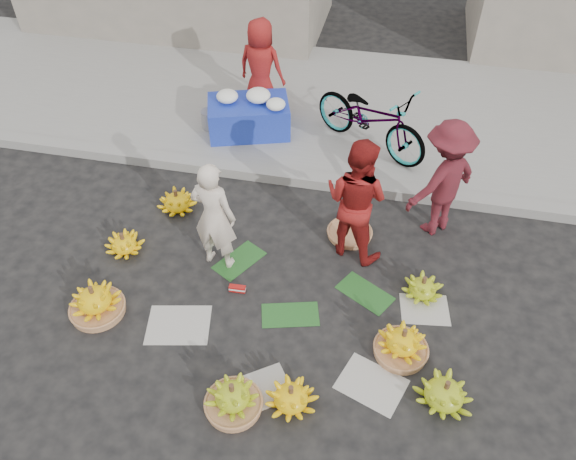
% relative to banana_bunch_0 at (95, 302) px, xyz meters
% --- Properties ---
extents(ground, '(80.00, 80.00, 0.00)m').
position_rel_banana_bunch_0_xyz_m(ground, '(2.26, 0.61, -0.18)').
color(ground, black).
rests_on(ground, ground).
extents(curb, '(40.00, 0.25, 0.15)m').
position_rel_banana_bunch_0_xyz_m(curb, '(2.26, 2.81, -0.11)').
color(curb, gray).
rests_on(curb, ground).
extents(sidewalk, '(40.00, 4.00, 0.12)m').
position_rel_banana_bunch_0_xyz_m(sidewalk, '(2.26, 4.91, -0.12)').
color(sidewalk, gray).
rests_on(sidewalk, ground).
extents(newspaper_scatter, '(3.20, 1.80, 0.00)m').
position_rel_banana_bunch_0_xyz_m(newspaper_scatter, '(2.26, -0.19, -0.18)').
color(newspaper_scatter, beige).
rests_on(newspaper_scatter, ground).
extents(banana_leaves, '(2.00, 1.00, 0.00)m').
position_rel_banana_bunch_0_xyz_m(banana_leaves, '(2.16, 0.81, -0.18)').
color(banana_leaves, '#1A501C').
rests_on(banana_leaves, ground).
extents(banana_bunch_0, '(0.63, 0.63, 0.43)m').
position_rel_banana_bunch_0_xyz_m(banana_bunch_0, '(0.00, 0.00, 0.00)').
color(banana_bunch_0, '#A56C45').
rests_on(banana_bunch_0, ground).
extents(banana_bunch_1, '(0.60, 0.60, 0.40)m').
position_rel_banana_bunch_0_xyz_m(banana_bunch_1, '(1.85, -0.83, -0.02)').
color(banana_bunch_1, '#A56C45').
rests_on(banana_bunch_1, ground).
extents(banana_bunch_2, '(0.54, 0.54, 0.31)m').
position_rel_banana_bunch_0_xyz_m(banana_bunch_2, '(2.40, -0.68, -0.05)').
color(banana_bunch_2, yellow).
rests_on(banana_bunch_2, ground).
extents(banana_bunch_3, '(0.72, 0.72, 0.34)m').
position_rel_banana_bunch_0_xyz_m(banana_bunch_3, '(3.87, -0.33, -0.03)').
color(banana_bunch_3, '#88A918').
rests_on(banana_bunch_3, ground).
extents(banana_bunch_4, '(0.57, 0.57, 0.40)m').
position_rel_banana_bunch_0_xyz_m(banana_bunch_4, '(3.42, 0.16, -0.01)').
color(banana_bunch_4, '#A56C45').
rests_on(banana_bunch_4, ground).
extents(banana_bunch_5, '(0.51, 0.51, 0.29)m').
position_rel_banana_bunch_0_xyz_m(banana_bunch_5, '(3.61, 1.04, -0.06)').
color(banana_bunch_5, '#88A918').
rests_on(banana_bunch_5, ground).
extents(banana_bunch_6, '(0.45, 0.45, 0.29)m').
position_rel_banana_bunch_0_xyz_m(banana_bunch_6, '(-0.11, 0.99, -0.06)').
color(banana_bunch_6, yellow).
rests_on(banana_bunch_6, ground).
extents(banana_bunch_7, '(0.59, 0.59, 0.32)m').
position_rel_banana_bunch_0_xyz_m(banana_bunch_7, '(0.27, 1.89, -0.04)').
color(banana_bunch_7, yellow).
rests_on(banana_bunch_7, ground).
extents(basket_spare, '(0.72, 0.72, 0.07)m').
position_rel_banana_bunch_0_xyz_m(basket_spare, '(2.65, 1.86, -0.15)').
color(basket_spare, '#A56C45').
rests_on(basket_spare, ground).
extents(incense_stack, '(0.20, 0.07, 0.08)m').
position_rel_banana_bunch_0_xyz_m(incense_stack, '(1.48, 0.63, -0.14)').
color(incense_stack, red).
rests_on(incense_stack, ground).
extents(vendor_cream, '(0.59, 0.43, 1.49)m').
position_rel_banana_bunch_0_xyz_m(vendor_cream, '(1.12, 1.06, 0.57)').
color(vendor_cream, silver).
rests_on(vendor_cream, ground).
extents(vendor_red, '(0.98, 0.88, 1.65)m').
position_rel_banana_bunch_0_xyz_m(vendor_red, '(2.70, 1.62, 0.64)').
color(vendor_red, '#A21D18').
rests_on(vendor_red, ground).
extents(man_striped, '(1.16, 1.16, 1.61)m').
position_rel_banana_bunch_0_xyz_m(man_striped, '(3.71, 2.24, 0.63)').
color(man_striped, maroon).
rests_on(man_striped, ground).
extents(flower_table, '(1.41, 1.11, 0.72)m').
position_rel_banana_bunch_0_xyz_m(flower_table, '(0.80, 3.77, 0.23)').
color(flower_table, '#1A2FAD').
rests_on(flower_table, sidewalk).
extents(grey_bucket, '(0.27, 0.27, 0.30)m').
position_rel_banana_bunch_0_xyz_m(grey_bucket, '(0.16, 3.74, 0.09)').
color(grey_bucket, gray).
rests_on(grey_bucket, sidewalk).
extents(flower_vendor, '(0.83, 0.61, 1.55)m').
position_rel_banana_bunch_0_xyz_m(flower_vendor, '(0.85, 4.42, 0.71)').
color(flower_vendor, '#A21D18').
rests_on(flower_vendor, sidewalk).
extents(bicycle, '(1.62, 2.03, 1.03)m').
position_rel_banana_bunch_0_xyz_m(bicycle, '(2.68, 3.74, 0.46)').
color(bicycle, gray).
rests_on(bicycle, sidewalk).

